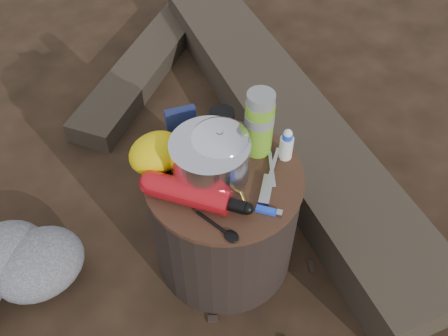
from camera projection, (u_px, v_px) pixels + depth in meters
ground at (224, 253)px, 1.79m from camera, size 60.00×60.00×0.00m
stump at (224, 218)px, 1.62m from camera, size 0.48×0.48×0.45m
log_main at (281, 116)px, 2.16m from camera, size 0.85×2.14×0.18m
log_small at (146, 64)px, 2.47m from camera, size 1.09×0.82×0.10m
foil_windscreen at (210, 161)px, 1.40m from camera, size 0.23×0.23×0.14m
camping_pot at (220, 151)px, 1.41m from camera, size 0.17×0.17×0.17m
fuel_bottle at (190, 193)px, 1.36m from camera, size 0.24×0.30×0.07m
thermos at (259, 123)px, 1.45m from camera, size 0.09×0.09×0.22m
travel_mug at (222, 126)px, 1.52m from camera, size 0.08×0.08×0.11m
stuff_sack at (156, 153)px, 1.44m from camera, size 0.17×0.14×0.12m
food_pouch at (182, 125)px, 1.51m from camera, size 0.10×0.05×0.12m
lighter at (266, 210)px, 1.36m from camera, size 0.06×0.07×0.01m
multitool at (266, 190)px, 1.41m from camera, size 0.10×0.10×0.02m
pot_grabber at (272, 168)px, 1.47m from camera, size 0.13×0.13×0.01m
spork at (213, 223)px, 1.34m from camera, size 0.06×0.14×0.01m
squeeze_bottle at (286, 145)px, 1.47m from camera, size 0.04×0.04×0.10m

